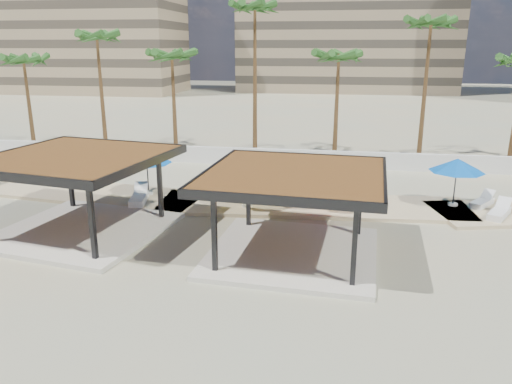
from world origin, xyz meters
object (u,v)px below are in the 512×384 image
Objects in this scene: lounger_c at (362,195)px; lounger_d at (482,202)px; pavilion_west at (78,187)px; lounger_b at (499,213)px; lounger_a at (139,198)px; pavilion_central at (294,206)px; umbrella_c at (326,169)px.

lounger_d is at bearing -78.28° from lounger_c.
pavilion_west is 19.76m from lounger_b.
lounger_a is (0.98, 4.22, -1.78)m from pavilion_west.
lounger_b is 0.83× the size of lounger_c.
pavilion_west is (-9.61, 0.94, 0.08)m from pavilion_central.
pavilion_west is 19.91m from lounger_d.
lounger_a is 17.90m from lounger_d.
pavilion_west is 4.44× the size of lounger_d.
umbrella_c reaches higher than lounger_c.
lounger_a is 0.92× the size of lounger_c.
lounger_a reaches higher than lounger_b.
lounger_c is at bearing -90.62° from lounger_a.
lounger_d is (17.75, 2.31, -0.03)m from lounger_a.
pavilion_west is 3.25× the size of lounger_c.
pavilion_central is 3.51× the size of lounger_b.
lounger_c is 1.37× the size of lounger_d.
pavilion_central reaches higher than lounger_d.
lounger_a is 1.26× the size of lounger_d.
lounger_d is (18.73, 6.52, -1.81)m from pavilion_west.
lounger_b is 1.72m from lounger_d.
umbrella_c is at bearing 148.68° from lounger_c.
lounger_a is 1.11× the size of lounger_b.
lounger_c is at bearing 37.68° from pavilion_west.
umbrella_c is (1.07, 5.67, 0.15)m from pavilion_central.
pavilion_central reaches higher than umbrella_c.
lounger_b is at bearing -132.31° from lounger_d.
umbrella_c reaches higher than lounger_a.
pavilion_central is 3.97× the size of lounger_d.
pavilion_central is at bearing 150.53° from lounger_b.
lounger_b is at bearing -92.76° from lounger_c.
umbrella_c is 1.60× the size of lounger_b.
lounger_c is (-6.45, 1.86, 0.03)m from lounger_b.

